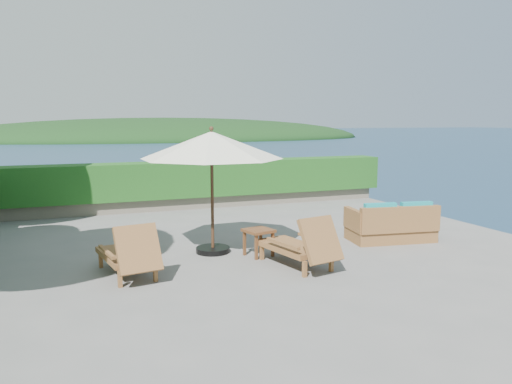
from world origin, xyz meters
name	(u,v)px	position (x,y,z in m)	size (l,w,h in m)	color
ground	(256,257)	(0.00, 0.00, 0.00)	(12.00, 12.00, 0.00)	slate
foundation	(256,335)	(0.00, 0.00, -1.55)	(12.00, 12.00, 3.00)	#4F483F
offshore_island	(166,139)	(25.00, 140.00, -3.00)	(126.00, 57.60, 12.60)	#143213
planter_wall_far	(187,202)	(0.00, 5.60, 0.18)	(12.00, 0.60, 0.36)	gray
hedge_far	(187,179)	(0.00, 5.60, 0.85)	(12.40, 0.90, 1.00)	#1B4212
patio_umbrella	(212,146)	(-0.67, 0.59, 2.04)	(3.56, 3.56, 2.42)	black
lounge_left	(129,253)	(-2.36, -0.38, 0.39)	(0.92, 1.71, 0.93)	olive
lounge_right	(301,245)	(0.47, -0.92, 0.40)	(1.02, 1.76, 0.96)	olive
side_table	(259,234)	(0.06, 0.03, 0.42)	(0.59, 0.59, 0.51)	brown
wicker_loveseat	(392,225)	(3.10, 0.12, 0.34)	(1.88, 1.15, 0.87)	olive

